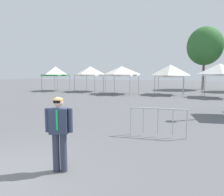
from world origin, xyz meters
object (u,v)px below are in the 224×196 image
object	(u,v)px
canopy_tent_left_of_center	(170,71)
canopy_tent_behind_left	(220,70)
person_foreground	(59,129)
tree_behind_tents_center	(205,46)
canopy_tent_far_left	(56,71)
crowd_barrier_near_person	(158,117)
canopy_tent_right_of_center	(90,71)
tree_behind_tents_left	(205,48)
canopy_tent_behind_center	(122,71)

from	to	relation	value
canopy_tent_left_of_center	canopy_tent_behind_left	xyz separation A→B (m)	(4.75, -0.83, 0.07)
person_foreground	tree_behind_tents_center	size ratio (longest dim) A/B	0.20
canopy_tent_behind_left	tree_behind_tents_center	size ratio (longest dim) A/B	0.37
canopy_tent_far_left	crowd_barrier_near_person	xyz separation A→B (m)	(16.52, -15.02, -1.88)
canopy_tent_right_of_center	tree_behind_tents_left	size ratio (longest dim) A/B	0.38
canopy_tent_left_of_center	tree_behind_tents_center	size ratio (longest dim) A/B	0.37
canopy_tent_behind_left	tree_behind_tents_center	world-z (taller)	tree_behind_tents_center
person_foreground	tree_behind_tents_left	world-z (taller)	tree_behind_tents_left
tree_behind_tents_center	crowd_barrier_near_person	distance (m)	26.02
person_foreground	canopy_tent_right_of_center	bearing A→B (deg)	117.34
crowd_barrier_near_person	canopy_tent_behind_center	bearing A→B (deg)	115.25
canopy_tent_behind_center	person_foreground	distance (m)	18.98
tree_behind_tents_center	crowd_barrier_near_person	xyz separation A→B (m)	(-1.85, -25.36, -5.51)
tree_behind_tents_left	crowd_barrier_near_person	bearing A→B (deg)	-93.99
crowd_barrier_near_person	canopy_tent_behind_left	bearing A→B (deg)	78.37
canopy_tent_behind_center	crowd_barrier_near_person	distance (m)	16.22
tree_behind_tents_center	canopy_tent_left_of_center	bearing A→B (deg)	-110.26
person_foreground	crowd_barrier_near_person	distance (m)	3.95
canopy_tent_right_of_center	tree_behind_tents_left	bearing A→B (deg)	37.00
canopy_tent_far_left	canopy_tent_behind_left	distance (m)	19.62
tree_behind_tents_left	tree_behind_tents_center	size ratio (longest dim) A/B	0.94
canopy_tent_left_of_center	person_foreground	world-z (taller)	canopy_tent_left_of_center
canopy_tent_left_of_center	crowd_barrier_near_person	xyz separation A→B (m)	(1.66, -15.87, -1.87)
tree_behind_tents_left	canopy_tent_behind_left	bearing A→B (deg)	-83.48
canopy_tent_far_left	tree_behind_tents_left	bearing A→B (deg)	31.23
tree_behind_tents_center	canopy_tent_behind_center	bearing A→B (deg)	-128.97
canopy_tent_right_of_center	tree_behind_tents_center	distance (m)	16.91
canopy_tent_far_left	tree_behind_tents_left	distance (m)	21.74
canopy_tent_behind_center	person_foreground	world-z (taller)	canopy_tent_behind_center
crowd_barrier_near_person	canopy_tent_left_of_center	bearing A→B (deg)	95.96
person_foreground	tree_behind_tents_center	xyz separation A→B (m)	(3.47, 28.95, 5.23)
tree_behind_tents_left	crowd_barrier_near_person	world-z (taller)	tree_behind_tents_left
canopy_tent_left_of_center	canopy_tent_behind_left	distance (m)	4.82
canopy_tent_far_left	canopy_tent_behind_center	size ratio (longest dim) A/B	0.98
canopy_tent_right_of_center	person_foreground	xyz separation A→B (m)	(10.10, -19.53, -1.61)
canopy_tent_far_left	canopy_tent_right_of_center	bearing A→B (deg)	10.82
canopy_tent_behind_center	tree_behind_tents_center	xyz separation A→B (m)	(8.72, 10.78, 3.67)
canopy_tent_behind_center	canopy_tent_behind_left	xyz separation A→B (m)	(9.97, 0.46, 0.09)
tree_behind_tents_left	tree_behind_tents_center	bearing A→B (deg)	-88.29
person_foreground	crowd_barrier_near_person	size ratio (longest dim) A/B	0.85
canopy_tent_right_of_center	tree_behind_tents_left	xyz separation A→B (m)	(13.55, 10.21, 3.50)
canopy_tent_far_left	canopy_tent_right_of_center	size ratio (longest dim) A/B	1.00
canopy_tent_behind_left	tree_behind_tents_center	distance (m)	11.00
canopy_tent_behind_center	canopy_tent_behind_left	distance (m)	9.98
person_foreground	tree_behind_tents_center	distance (m)	29.63
canopy_tent_right_of_center	tree_behind_tents_center	world-z (taller)	tree_behind_tents_center
tree_behind_tents_center	tree_behind_tents_left	bearing A→B (deg)	91.71
canopy_tent_right_of_center	tree_behind_tents_center	xyz separation A→B (m)	(13.57, 9.42, 3.62)
canopy_tent_far_left	canopy_tent_right_of_center	distance (m)	4.89
canopy_tent_behind_center	canopy_tent_right_of_center	bearing A→B (deg)	164.31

